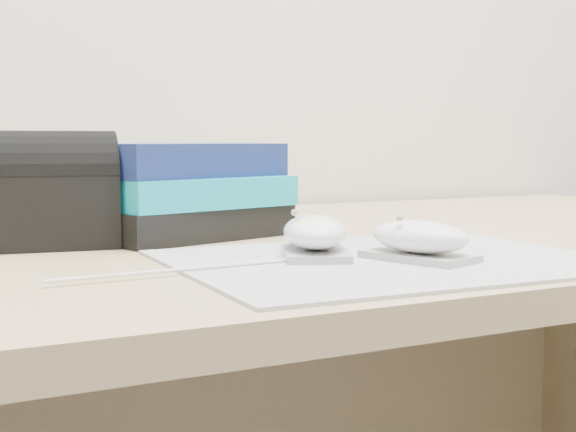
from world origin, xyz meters
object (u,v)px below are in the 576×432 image
mouse_rear (315,235)px  mouse_front (419,240)px  desk (287,406)px  book_stack (176,190)px  pouch (52,191)px

mouse_rear → mouse_front: mouse_rear is taller
desk → book_stack: 0.33m
mouse_front → pouch: pouch is taller
desk → mouse_rear: (-0.10, -0.25, 0.26)m
desk → mouse_front: 0.41m
mouse_rear → pouch: (-0.20, 0.21, 0.04)m
mouse_rear → pouch: size_ratio=0.86×
pouch → book_stack: bearing=13.6°
mouse_front → pouch: 0.39m
mouse_rear → mouse_front: 0.10m
book_stack → mouse_front: bearing=-67.8°
book_stack → pouch: bearing=-166.4°
mouse_rear → book_stack: (-0.05, 0.24, 0.03)m
desk → book_stack: size_ratio=6.00×
desk → book_stack: (-0.15, -0.00, 0.29)m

